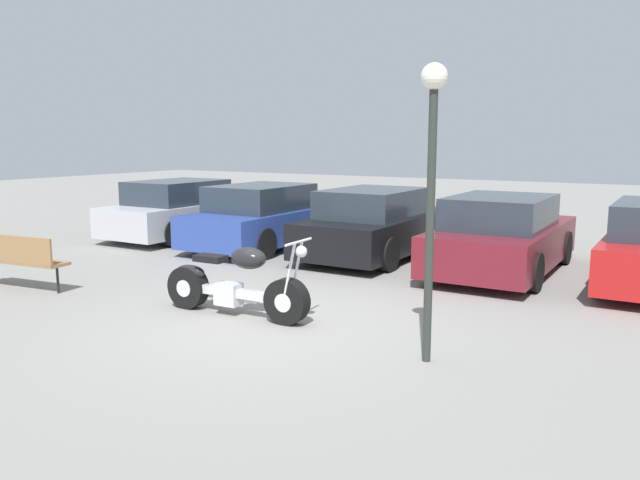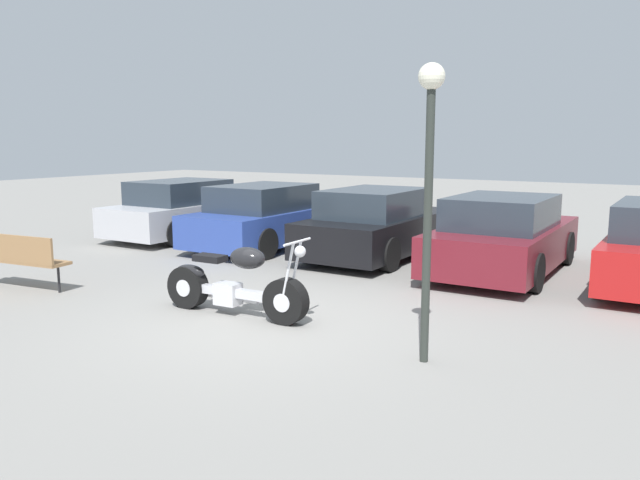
# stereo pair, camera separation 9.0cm
# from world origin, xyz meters

# --- Properties ---
(ground_plane) EXTENTS (60.00, 60.00, 0.00)m
(ground_plane) POSITION_xyz_m (0.00, 0.00, 0.00)
(ground_plane) COLOR gray
(motorcycle) EXTENTS (2.25, 0.62, 1.11)m
(motorcycle) POSITION_xyz_m (-0.56, 0.12, 0.42)
(motorcycle) COLOR black
(motorcycle) RESTS_ON ground_plane
(parked_car_silver) EXTENTS (1.87, 4.19, 1.39)m
(parked_car_silver) POSITION_xyz_m (-6.01, 4.94, 0.65)
(parked_car_silver) COLOR #BCBCC1
(parked_car_silver) RESTS_ON ground_plane
(parked_car_blue) EXTENTS (1.87, 4.19, 1.39)m
(parked_car_blue) POSITION_xyz_m (-3.41, 4.79, 0.65)
(parked_car_blue) COLOR #2D479E
(parked_car_blue) RESTS_ON ground_plane
(parked_car_black) EXTENTS (1.87, 4.19, 1.39)m
(parked_car_black) POSITION_xyz_m (-0.81, 5.01, 0.65)
(parked_car_black) COLOR black
(parked_car_black) RESTS_ON ground_plane
(parked_car_maroon) EXTENTS (1.87, 4.19, 1.39)m
(parked_car_maroon) POSITION_xyz_m (1.80, 4.78, 0.65)
(parked_car_maroon) COLOR maroon
(parked_car_maroon) RESTS_ON ground_plane
(park_bench) EXTENTS (1.69, 0.60, 0.89)m
(park_bench) POSITION_xyz_m (-4.40, -0.50, 0.55)
(park_bench) COLOR #997047
(park_bench) RESTS_ON ground_plane
(lamp_post) EXTENTS (0.27, 0.27, 3.13)m
(lamp_post) POSITION_xyz_m (2.33, -0.21, 2.17)
(lamp_post) COLOR #2D332D
(lamp_post) RESTS_ON ground_plane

